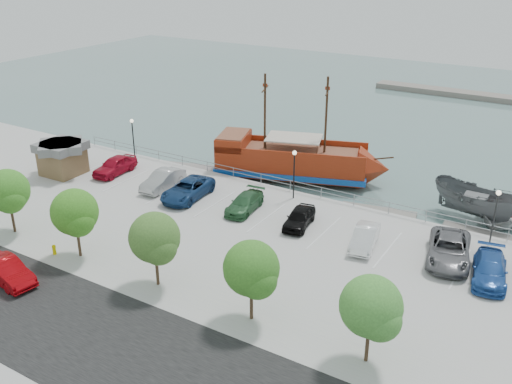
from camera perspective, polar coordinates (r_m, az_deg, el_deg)
The scene contains 30 objects.
ground at distance 44.24m, azimuth -0.24°, elevation -4.72°, with size 160.00×160.00×0.00m, color slate.
street at distance 33.29m, azimuth -15.28°, elevation -14.15°, with size 100.00×8.00×0.04m, color black.
sidewalk at distance 36.76m, azimuth -8.55°, elevation -9.55°, with size 100.00×4.00×0.05m, color #A6A6A6.
seawall_railing at distance 49.75m, azimuth 4.46°, elevation 0.47°, with size 50.00×0.06×1.00m.
far_shore at distance 91.17m, azimuth 24.19°, elevation 8.40°, with size 40.00×3.00×0.80m, color gray.
pirate_ship at distance 54.89m, azimuth 4.82°, elevation 2.98°, with size 17.03×9.45×10.56m.
patrol_boat at distance 49.86m, azimuth 21.04°, elevation -1.14°, with size 2.84×7.55×2.92m, color #595C5F.
speedboat at distance 50.58m, azimuth 23.44°, elevation -2.12°, with size 4.94×6.92×1.43m, color silver.
dock_west at distance 57.77m, azimuth -6.38°, elevation 2.31°, with size 7.07×2.02×0.40m, color gray.
dock_mid at distance 49.17m, azimuth 12.07°, elevation -2.01°, with size 6.32×1.81×0.36m, color gray.
dock_east at distance 47.42m, azimuth 22.41°, elevation -4.32°, with size 7.45×2.13×0.43m, color slate.
shed at distance 56.48m, azimuth -18.81°, elevation 3.32°, with size 3.85×3.85×3.10m.
street_sedan at distance 40.01m, azimuth -23.66°, elevation -7.25°, with size 1.65×4.73×1.56m, color #9C0409.
fire_hydrant at distance 42.29m, azimuth -19.53°, elevation -5.42°, with size 0.27×0.27×0.78m.
lamp_post_left at distance 57.81m, azimuth -12.23°, elevation 5.86°, with size 0.36×0.36×4.28m.
lamp_post_mid at distance 47.77m, azimuth 3.84°, elevation 2.62°, with size 0.36×0.36×4.28m.
lamp_post_right at distance 43.40m, azimuth 22.87°, elevation -1.48°, with size 0.36×0.36×4.28m.
tree_b at distance 45.35m, azimuth -23.54°, elevation -0.06°, with size 3.30×3.20×5.00m.
tree_c at distance 40.14m, azimuth -17.61°, elevation -2.13°, with size 3.30×3.20×5.00m.
tree_d at distance 35.55m, azimuth -10.00°, elevation -4.74°, with size 3.30×3.20×5.00m.
tree_e at distance 31.85m, azimuth -0.32°, elevation -7.91°, with size 3.30×3.20×5.00m.
tree_f at distance 29.38m, azimuth 11.63°, elevation -11.44°, with size 3.30×3.20×5.00m.
parked_car_a at distance 55.36m, azimuth -13.93°, elevation 2.59°, with size 1.96×4.86×1.66m, color #A40B20.
parked_car_b at distance 51.09m, azimuth -9.30°, elevation 1.19°, with size 1.70×4.88×1.61m, color #ADADAD.
parked_car_c at distance 48.84m, azimuth -6.86°, elevation 0.25°, with size 2.62×5.69×1.58m, color navy.
parked_car_d at distance 46.23m, azimuth -1.14°, elevation -1.11°, with size 1.89×4.65×1.35m, color #2D6036.
parked_car_e at distance 43.82m, azimuth 4.35°, elevation -2.56°, with size 1.70×4.22×1.44m, color black.
parked_car_f at distance 41.51m, azimuth 10.83°, elevation -4.49°, with size 1.53×4.39×1.45m, color white.
parked_car_g at distance 41.16m, azimuth 18.74°, elevation -5.48°, with size 2.77×6.00×1.67m, color slate.
parked_car_h at distance 39.87m, azimuth 22.34°, elevation -7.18°, with size 2.08×5.12×1.49m, color #204C9A.
Camera 1 is at (20.45, -33.23, 19.85)m, focal length 40.00 mm.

